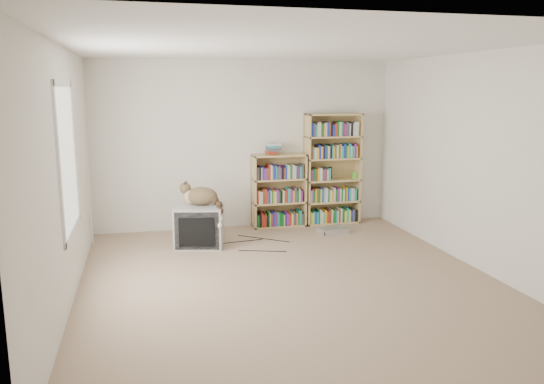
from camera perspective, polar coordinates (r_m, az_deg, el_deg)
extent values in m
cube|color=gray|center=(5.92, 1.93, -9.53)|extent=(4.50, 5.00, 0.01)
cube|color=silver|center=(8.02, -2.87, 5.07)|extent=(4.50, 0.02, 2.50)
cube|color=silver|center=(3.32, 13.86, -3.70)|extent=(4.50, 0.02, 2.50)
cube|color=silver|center=(5.45, -21.41, 1.53)|extent=(0.02, 5.00, 2.50)
cube|color=silver|center=(6.58, 21.25, 3.04)|extent=(0.02, 5.00, 2.50)
cube|color=white|center=(5.56, 2.10, 15.37)|extent=(4.50, 5.00, 0.02)
cube|color=white|center=(5.62, -21.14, 3.36)|extent=(0.02, 1.22, 1.52)
cube|color=#AAAAAD|center=(7.20, -7.82, -3.61)|extent=(0.74, 0.69, 0.55)
cube|color=black|center=(6.94, -8.08, -4.17)|extent=(0.57, 0.16, 0.50)
cube|color=black|center=(6.93, -8.10, -4.30)|extent=(0.45, 0.12, 0.38)
cube|color=black|center=(7.32, -7.70, -3.45)|extent=(0.44, 0.39, 0.33)
ellipsoid|color=#342715|center=(7.18, -7.62, -0.44)|extent=(0.51, 0.42, 0.24)
ellipsoid|color=#342715|center=(7.15, -6.72, -0.53)|extent=(0.26, 0.27, 0.18)
ellipsoid|color=#C3AB8D|center=(7.19, -8.80, -0.52)|extent=(0.22, 0.22, 0.20)
ellipsoid|color=#342715|center=(7.20, -9.33, 0.40)|extent=(0.20, 0.19, 0.15)
sphere|color=beige|center=(7.22, -9.79, 0.24)|extent=(0.08, 0.08, 0.06)
cone|color=black|center=(7.15, -9.38, 0.90)|extent=(0.08, 0.08, 0.08)
cone|color=black|center=(7.23, -9.21, 1.02)|extent=(0.08, 0.08, 0.08)
cube|color=tan|center=(8.15, 3.79, 2.36)|extent=(0.02, 0.30, 1.71)
cube|color=tan|center=(8.43, 9.19, 2.53)|extent=(0.02, 0.30, 1.71)
cube|color=tan|center=(8.41, 6.21, 2.58)|extent=(0.86, 0.03, 1.71)
cube|color=tan|center=(8.20, 6.67, 8.29)|extent=(0.86, 0.30, 0.02)
cube|color=tan|center=(8.45, 6.41, -3.22)|extent=(0.86, 0.30, 0.03)
cube|color=tan|center=(8.37, 6.46, -0.98)|extent=(0.86, 0.30, 0.03)
cube|color=tan|center=(8.31, 6.51, 1.30)|extent=(0.86, 0.30, 0.02)
cube|color=tan|center=(8.26, 6.56, 3.61)|extent=(0.86, 0.30, 0.02)
cube|color=tan|center=(8.22, 6.61, 5.94)|extent=(0.86, 0.30, 0.02)
cube|color=#B02717|center=(8.42, 6.43, -2.52)|extent=(0.78, 0.24, 0.19)
cube|color=#1B28B0|center=(8.35, 6.48, -0.26)|extent=(0.78, 0.24, 0.19)
cube|color=#116220|center=(8.29, 6.53, 2.03)|extent=(0.78, 0.24, 0.19)
cube|color=beige|center=(8.24, 6.58, 4.35)|extent=(0.78, 0.24, 0.19)
cube|color=black|center=(8.21, 6.63, 6.69)|extent=(0.78, 0.24, 0.19)
cube|color=tan|center=(7.99, -1.97, 0.01)|extent=(0.02, 0.30, 1.11)
cube|color=tan|center=(8.18, 3.41, 0.26)|extent=(0.02, 0.30, 1.11)
cube|color=tan|center=(8.21, 0.51, 0.31)|extent=(0.81, 0.03, 1.11)
cube|color=tan|center=(7.99, 0.76, 3.97)|extent=(0.81, 0.30, 0.02)
cube|color=tan|center=(8.19, 0.74, -3.60)|extent=(0.81, 0.30, 0.03)
cube|color=tan|center=(8.11, 0.75, -1.12)|extent=(0.81, 0.30, 0.03)
cube|color=tan|center=(8.04, 0.75, 1.40)|extent=(0.81, 0.30, 0.02)
cube|color=#B02717|center=(8.17, 0.74, -2.87)|extent=(0.73, 0.24, 0.19)
cube|color=#1B28B0|center=(8.09, 0.75, -0.37)|extent=(0.73, 0.24, 0.19)
cube|color=#116220|center=(8.03, 0.76, 2.16)|extent=(0.73, 0.24, 0.19)
cube|color=#B02717|center=(7.96, 0.05, 4.64)|extent=(0.20, 0.26, 0.17)
cylinder|color=#56C337|center=(8.43, 8.90, 1.81)|extent=(0.09, 0.09, 0.10)
cube|color=black|center=(8.37, 6.02, 2.09)|extent=(0.13, 0.05, 0.18)
cube|color=#B7B7BC|center=(7.82, 6.52, -4.13)|extent=(0.43, 0.33, 0.09)
cube|color=silver|center=(7.53, -18.95, -3.10)|extent=(0.01, 0.08, 0.13)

